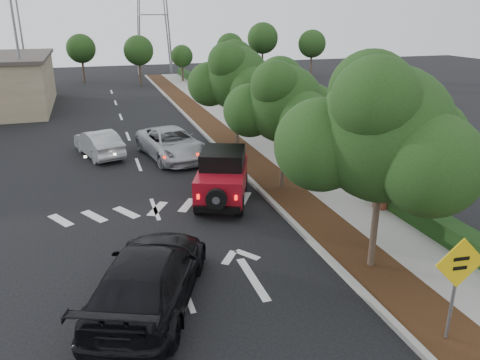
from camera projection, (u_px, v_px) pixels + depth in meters
name	position (u px, v px, depth m)	size (l,w,h in m)	color
ground	(185.00, 290.00, 13.04)	(120.00, 120.00, 0.00)	black
curb	(225.00, 155.00, 25.09)	(0.20, 70.00, 0.15)	#9E9B93
planting_strip	(243.00, 154.00, 25.38)	(1.80, 70.00, 0.12)	black
sidewalk	(275.00, 151.00, 25.92)	(2.00, 70.00, 0.12)	gray
hedge	(299.00, 143.00, 26.21)	(0.80, 70.00, 0.80)	black
transmission_tower	(156.00, 75.00, 57.78)	(7.00, 4.00, 28.00)	slate
street_tree_near	(370.00, 268.00, 14.20)	(3.80, 3.80, 5.92)	black
street_tree_mid	(282.00, 189.00, 20.47)	(3.20, 3.20, 5.32)	black
street_tree_far	(237.00, 150.00, 26.29)	(3.40, 3.40, 5.62)	black
light_pole_a	(29.00, 117.00, 34.49)	(2.00, 0.22, 9.00)	slate
light_pole_b	(30.00, 93.00, 44.95)	(2.00, 0.22, 9.00)	slate
red_jeep	(223.00, 175.00, 18.94)	(3.10, 4.34, 2.12)	black
silver_suv_ahead	(172.00, 144.00, 24.66)	(2.56, 5.56, 1.54)	#AEB0B6
black_suv_oncoming	(149.00, 277.00, 12.14)	(2.32, 5.71, 1.66)	black
silver_sedan_oncoming	(99.00, 143.00, 25.00)	(1.49, 4.28, 1.41)	#A4A6AB
parked_suv	(15.00, 107.00, 34.48)	(1.71, 4.25, 1.45)	#96999D
speed_hump_sign	(457.00, 276.00, 10.37)	(1.23, 0.15, 2.61)	slate
terracotta_planter	(382.00, 188.00, 18.00)	(0.79, 0.79, 1.37)	brown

